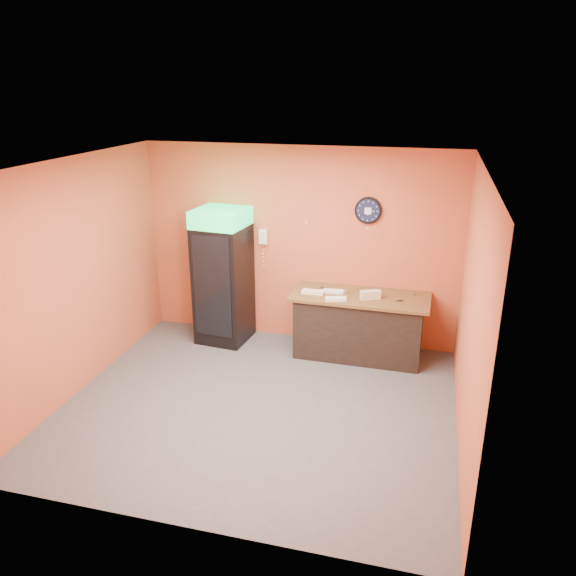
% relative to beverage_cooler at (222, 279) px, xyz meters
% --- Properties ---
extents(floor, '(4.50, 4.50, 0.00)m').
position_rel_beverage_cooler_xyz_m(floor, '(1.03, -1.61, -0.95)').
color(floor, '#47474C').
rests_on(floor, ground).
extents(back_wall, '(4.50, 0.02, 2.80)m').
position_rel_beverage_cooler_xyz_m(back_wall, '(1.03, 0.39, 0.45)').
color(back_wall, '#CD5C3A').
rests_on(back_wall, floor).
extents(left_wall, '(0.02, 4.00, 2.80)m').
position_rel_beverage_cooler_xyz_m(left_wall, '(-1.22, -1.61, 0.45)').
color(left_wall, '#CD5C3A').
rests_on(left_wall, floor).
extents(right_wall, '(0.02, 4.00, 2.80)m').
position_rel_beverage_cooler_xyz_m(right_wall, '(3.28, -1.61, 0.45)').
color(right_wall, '#CD5C3A').
rests_on(right_wall, floor).
extents(ceiling, '(4.50, 4.00, 0.02)m').
position_rel_beverage_cooler_xyz_m(ceiling, '(1.03, -1.61, 1.85)').
color(ceiling, white).
rests_on(ceiling, back_wall).
extents(beverage_cooler, '(0.75, 0.76, 1.95)m').
position_rel_beverage_cooler_xyz_m(beverage_cooler, '(0.00, 0.00, 0.00)').
color(beverage_cooler, black).
rests_on(beverage_cooler, floor).
extents(prep_counter, '(1.70, 0.77, 0.85)m').
position_rel_beverage_cooler_xyz_m(prep_counter, '(1.97, 0.02, -0.53)').
color(prep_counter, black).
rests_on(prep_counter, floor).
extents(wall_clock, '(0.36, 0.06, 0.36)m').
position_rel_beverage_cooler_xyz_m(wall_clock, '(1.98, 0.36, 1.02)').
color(wall_clock, black).
rests_on(wall_clock, back_wall).
extents(wall_phone, '(0.12, 0.10, 0.21)m').
position_rel_beverage_cooler_xyz_m(wall_phone, '(0.51, 0.34, 0.56)').
color(wall_phone, white).
rests_on(wall_phone, back_wall).
extents(butcher_paper, '(1.87, 0.85, 0.04)m').
position_rel_beverage_cooler_xyz_m(butcher_paper, '(1.97, 0.02, -0.09)').
color(butcher_paper, brown).
rests_on(butcher_paper, prep_counter).
extents(sub_roll_stack, '(0.28, 0.20, 0.11)m').
position_rel_beverage_cooler_xyz_m(sub_roll_stack, '(2.12, -0.09, -0.01)').
color(sub_roll_stack, beige).
rests_on(sub_roll_stack, butcher_paper).
extents(wrapped_sandwich_left, '(0.30, 0.12, 0.04)m').
position_rel_beverage_cooler_xyz_m(wrapped_sandwich_left, '(1.34, -0.08, -0.05)').
color(wrapped_sandwich_left, white).
rests_on(wrapped_sandwich_left, butcher_paper).
extents(wrapped_sandwich_mid, '(0.29, 0.18, 0.04)m').
position_rel_beverage_cooler_xyz_m(wrapped_sandwich_mid, '(1.68, -0.26, -0.05)').
color(wrapped_sandwich_mid, white).
rests_on(wrapped_sandwich_mid, butcher_paper).
extents(wrapped_sandwich_right, '(0.28, 0.13, 0.04)m').
position_rel_beverage_cooler_xyz_m(wrapped_sandwich_right, '(1.60, 0.01, -0.05)').
color(wrapped_sandwich_right, white).
rests_on(wrapped_sandwich_right, butcher_paper).
extents(kitchen_tool, '(0.06, 0.06, 0.06)m').
position_rel_beverage_cooler_xyz_m(kitchen_tool, '(1.77, 0.02, -0.04)').
color(kitchen_tool, silver).
rests_on(kitchen_tool, butcher_paper).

